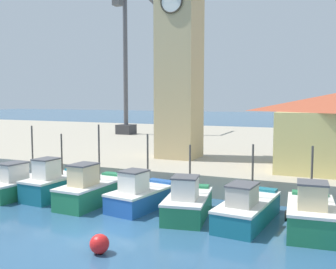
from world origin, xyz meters
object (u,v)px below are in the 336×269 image
Objects in this scene: fishing_boat_right_outer at (311,214)px; port_crane_near at (127,73)px; fishing_boat_right_inner at (247,208)px; clock_tower at (179,50)px; fishing_boat_mid_left at (92,190)px; fishing_boat_mid_right at (188,202)px; fishing_boat_left_inner at (55,184)px; fishing_boat_center at (141,195)px; fishing_boat_left_outer at (24,184)px; mooring_buoy at (99,244)px.

fishing_boat_right_outer is 0.21× the size of port_crane_near.
clock_tower is at bearing 127.45° from fishing_boat_right_inner.
clock_tower is (1.27, 9.85, 8.77)m from fishing_boat_mid_left.
fishing_boat_right_inner is at bearing 5.24° from fishing_boat_mid_right.
clock_tower is 0.87× the size of port_crane_near.
clock_tower is (-4.51, 10.00, 8.84)m from fishing_boat_mid_right.
fishing_boat_right_outer is 36.01m from port_crane_near.
fishing_boat_mid_left is at bearing -5.75° from fishing_boat_left_inner.
fishing_boat_mid_right is 14.09m from clock_tower.
fishing_boat_mid_right is 0.26× the size of clock_tower.
clock_tower is at bearing -49.29° from port_crane_near.
fishing_boat_left_inner is 0.22× the size of port_crane_near.
fishing_boat_mid_left is 1.10× the size of fishing_boat_center.
clock_tower is (-10.31, 9.99, 8.75)m from fishing_boat_right_outer.
fishing_boat_center is at bearing 6.30° from fishing_boat_mid_left.
fishing_boat_center is at bearing 177.97° from fishing_boat_right_inner.
fishing_boat_right_inner is at bearing -52.55° from clock_tower.
fishing_boat_mid_left reaches higher than fishing_boat_left_inner.
fishing_boat_mid_left reaches higher than fishing_boat_left_outer.
fishing_boat_right_inner is 34.02m from port_crane_near.
fishing_boat_right_inner is at bearing 174.92° from fishing_boat_right_outer.
fishing_boat_center is 0.26× the size of clock_tower.
fishing_boat_right_outer reaches higher than mooring_buoy.
fishing_boat_left_outer is 1.13× the size of fishing_boat_center.
fishing_boat_mid_left reaches higher than fishing_boat_right_inner.
fishing_boat_left_outer is at bearing -122.00° from clock_tower.
port_crane_near reaches higher than clock_tower.
fishing_boat_left_outer is 10.71m from fishing_boat_mid_right.
fishing_boat_mid_right is 32.49m from port_crane_near.
port_crane_near is (-12.26, 25.58, 8.19)m from fishing_boat_mid_left.
fishing_boat_left_outer is at bearing 179.75° from fishing_boat_right_outer.
mooring_buoy is (16.62, -31.44, -8.62)m from port_crane_near.
fishing_boat_left_outer is 0.97× the size of fishing_boat_right_inner.
fishing_boat_center reaches higher than fishing_boat_right_inner.
fishing_boat_left_outer is at bearing 179.53° from fishing_boat_mid_right.
fishing_boat_right_inner is 2.87m from fishing_boat_right_outer.
port_crane_near is at bearing 115.61° from fishing_boat_mid_left.
fishing_boat_mid_left is at bearing 126.62° from mooring_buoy.
clock_tower is (-1.66, 9.53, 8.85)m from fishing_boat_center.
clock_tower reaches higher than fishing_boat_mid_left.
port_crane_near reaches higher than fishing_boat_center.
clock_tower reaches higher than fishing_boat_left_outer.
fishing_boat_mid_left is at bearing -179.22° from fishing_boat_right_inner.
fishing_boat_mid_right is 5.90m from mooring_buoy.
fishing_boat_mid_right is 0.85× the size of fishing_boat_right_inner.
port_crane_near reaches higher than fishing_boat_left_outer.
fishing_boat_left_outer is 10.95m from mooring_buoy.
fishing_boat_right_outer is at bearing 0.16° from fishing_boat_mid_right.
clock_tower is at bearing 101.12° from mooring_buoy.
fishing_boat_right_outer is at bearing -1.67° from fishing_boat_left_inner.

